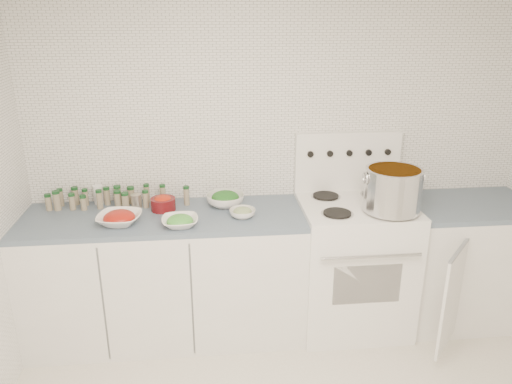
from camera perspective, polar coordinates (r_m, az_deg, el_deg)
name	(u,v)px	position (r m, az deg, el deg)	size (l,w,h in m)	color
room_walls	(337,171)	(2.05, 9.25, 2.41)	(3.54, 3.04, 2.52)	white
counter_left	(167,275)	(3.54, -10.11, -9.38)	(1.85, 0.62, 0.90)	white
stove	(352,261)	(3.64, 10.96, -7.71)	(0.76, 0.70, 1.36)	white
counter_right	(462,261)	(3.97, 22.47, -7.30)	(0.89, 0.93, 0.90)	white
stock_pot	(393,188)	(3.31, 15.37, 0.43)	(0.39, 0.37, 0.28)	silver
bowl_tomato	(119,218)	(3.26, -15.35, -2.89)	(0.31, 0.31, 0.09)	white
bowl_snowpea	(180,221)	(3.15, -8.68, -3.32)	(0.24, 0.24, 0.08)	white
bowl_broccoli	(225,199)	(3.44, -3.53, -0.78)	(0.34, 0.34, 0.11)	white
bowl_zucchini	(243,212)	(3.25, -1.55, -2.35)	(0.22, 0.22, 0.07)	white
bowl_pepper	(163,203)	(3.41, -10.57, -1.22)	(0.17, 0.17, 0.10)	#550E12
salt_canister	(99,195)	(3.62, -17.55, -0.28)	(0.07, 0.07, 0.13)	white
tin_can	(136,201)	(3.49, -13.52, -1.00)	(0.07, 0.07, 0.09)	#AFA294
spice_cluster	(108,198)	(3.56, -16.60, -0.62)	(0.96, 0.16, 0.14)	gray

